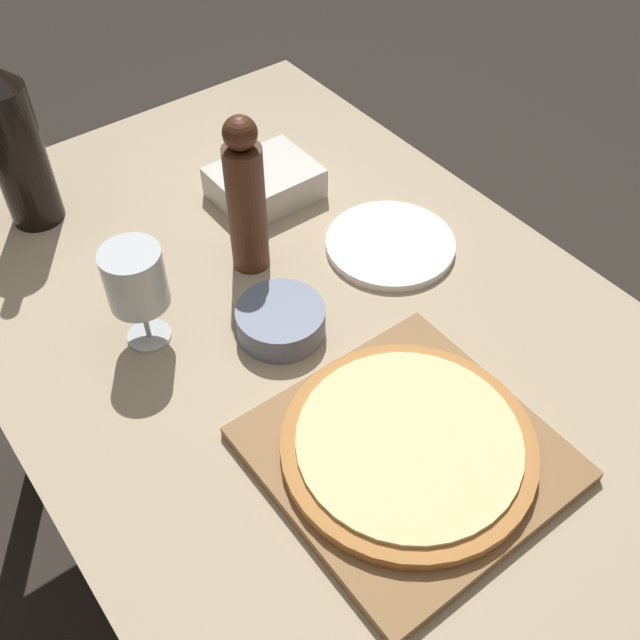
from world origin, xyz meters
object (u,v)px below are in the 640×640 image
object	(u,v)px
wine_glass	(135,280)
pepper_mill	(246,199)
wine_bottle	(14,144)
small_bowl	(281,320)
pizza	(408,445)

from	to	relation	value
wine_glass	pepper_mill	bearing A→B (deg)	12.01
wine_bottle	small_bowl	size ratio (longest dim) A/B	2.74
wine_bottle	pepper_mill	distance (m)	0.38
pizza	small_bowl	bearing A→B (deg)	90.42
wine_glass	small_bowl	world-z (taller)	wine_glass
pepper_mill	pizza	bearing A→B (deg)	-96.06
pizza	pepper_mill	xyz separation A→B (m)	(0.04, 0.42, 0.10)
pepper_mill	wine_bottle	bearing A→B (deg)	125.70
pepper_mill	small_bowl	bearing A→B (deg)	-107.39
pizza	pepper_mill	bearing A→B (deg)	83.94
pepper_mill	wine_glass	world-z (taller)	pepper_mill
pepper_mill	wine_glass	bearing A→B (deg)	-167.99
pizza	small_bowl	xyz separation A→B (m)	(-0.00, 0.27, -0.01)
pizza	pepper_mill	distance (m)	0.43
small_bowl	wine_glass	bearing A→B (deg)	146.52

